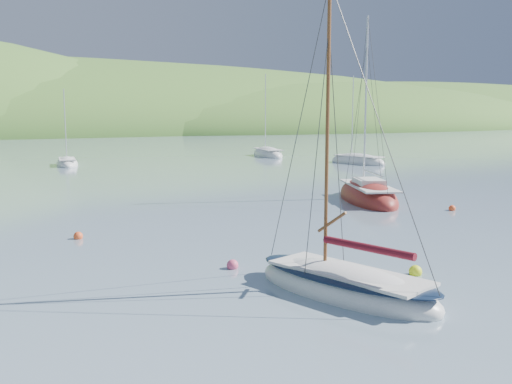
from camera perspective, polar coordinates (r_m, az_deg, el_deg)
name	(u,v)px	position (r m, az deg, el deg)	size (l,w,h in m)	color
ground	(371,289)	(19.07, 11.40, -9.48)	(700.00, 700.00, 0.00)	slate
daysailer_white	(345,286)	(18.42, 8.88, -9.30)	(4.42, 7.14, 10.32)	white
sloop_red	(368,197)	(37.48, 11.10, -0.52)	(5.92, 9.13, 12.79)	#98331B
distant_sloop_a	(67,164)	(64.60, -18.36, 2.67)	(2.85, 6.43, 8.89)	white
distant_sloop_b	(268,155)	(74.33, 1.18, 3.74)	(4.06, 8.44, 11.55)	white
distant_sloop_d	(358,162)	(64.59, 10.12, 2.97)	(4.20, 7.79, 10.55)	white
mooring_buoys	(303,244)	(24.38, 4.76, -5.21)	(21.19, 11.66, 0.46)	#E7FF1B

